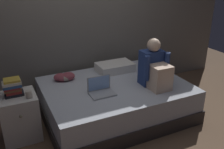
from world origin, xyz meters
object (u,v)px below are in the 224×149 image
bed (115,100)px  laptop (101,89)px  person_sitting (155,69)px  pillow (115,67)px  mug (29,94)px  nightstand (20,117)px  book_stack (13,88)px  clothes_pile (65,77)px

bed → laptop: 0.45m
person_sitting → pillow: (-0.25, 0.72, -0.19)m
bed → mug: (-1.17, -0.09, 0.39)m
person_sitting → laptop: 0.78m
person_sitting → pillow: bearing=108.9°
nightstand → book_stack: bearing=140.3°
bed → person_sitting: person_sitting is taller
nightstand → clothes_pile: clothes_pile is taller
person_sitting → clothes_pile: (-1.07, 0.70, -0.20)m
bed → pillow: size_ratio=3.57×
laptop → pillow: size_ratio=0.57×
person_sitting → nightstand: bearing=170.3°
nightstand → mug: size_ratio=6.53×
mug → laptop: bearing=-5.5°
nightstand → clothes_pile: 0.84m
book_stack → clothes_pile: (0.72, 0.37, -0.15)m
mug → clothes_pile: (0.57, 0.52, -0.09)m
laptop → pillow: (0.51, 0.62, 0.01)m
pillow → mug: mug is taller
person_sitting → mug: (-1.63, 0.18, -0.11)m
person_sitting → pillow: person_sitting is taller
bed → nightstand: bearing=178.5°
laptop → mug: 0.89m
bed → clothes_pile: size_ratio=6.60×
pillow → mug: (-1.39, -0.54, 0.08)m
nightstand → clothes_pile: (0.70, 0.40, 0.25)m
bed → pillow: 0.59m
laptop → bed: bearing=30.6°
person_sitting → bed: bearing=150.0°
book_stack → mug: (0.16, -0.14, -0.06)m
mug → bed: bearing=4.2°
nightstand → person_sitting: person_sitting is taller
book_stack → clothes_pile: book_stack is taller
book_stack → person_sitting: bearing=-10.2°
person_sitting → mug: person_sitting is taller
pillow → clothes_pile: size_ratio=1.85×
nightstand → mug: bearing=-42.7°
nightstand → pillow: bearing=15.3°
mug → clothes_pile: size_ratio=0.30×
bed → pillow: pillow is taller
book_stack → pillow: bearing=14.3°
laptop → pillow: bearing=50.8°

